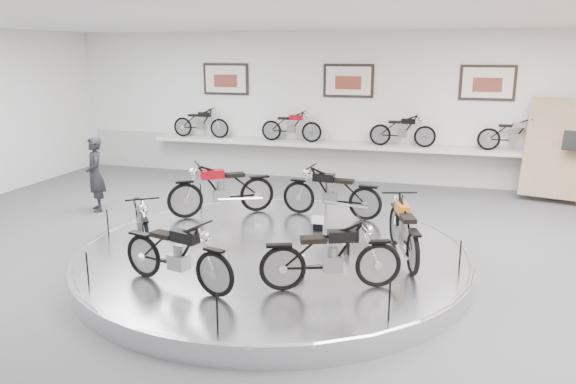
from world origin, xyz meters
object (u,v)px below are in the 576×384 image
(bike_d, at_px, (142,219))
(bike_f, at_px, (331,255))
(display_platform, at_px, (273,257))
(bike_e, at_px, (177,254))
(bike_b, at_px, (331,192))
(bike_c, at_px, (222,189))
(bike_a, at_px, (404,229))
(shelf, at_px, (345,146))
(visitor, at_px, (95,174))

(bike_d, xyz_separation_m, bike_f, (3.38, -0.86, 0.03))
(display_platform, xyz_separation_m, bike_d, (-2.14, -0.47, 0.61))
(display_platform, height_order, bike_e, bike_e)
(bike_b, bearing_deg, bike_f, 106.17)
(bike_b, relative_size, bike_c, 0.93)
(bike_b, distance_m, bike_d, 3.68)
(bike_d, bearing_deg, bike_f, 39.87)
(bike_a, height_order, bike_d, bike_a)
(shelf, bearing_deg, bike_a, -71.60)
(display_platform, bearing_deg, bike_a, 3.53)
(shelf, bearing_deg, bike_f, -80.87)
(visitor, bearing_deg, bike_e, 4.72)
(bike_f, bearing_deg, bike_e, 172.35)
(bike_b, relative_size, visitor, 1.03)
(shelf, distance_m, bike_b, 4.38)
(bike_c, relative_size, bike_f, 1.10)
(shelf, distance_m, bike_e, 8.27)
(visitor, bearing_deg, bike_f, 19.65)
(shelf, bearing_deg, bike_c, -108.13)
(bike_a, height_order, bike_c, bike_c)
(bike_f, bearing_deg, display_platform, 111.68)
(shelf, relative_size, bike_a, 6.60)
(bike_a, relative_size, bike_f, 1.01)
(bike_c, distance_m, visitor, 3.24)
(display_platform, relative_size, bike_d, 4.10)
(bike_e, bearing_deg, bike_a, 49.46)
(display_platform, bearing_deg, bike_c, 134.49)
(bike_a, relative_size, visitor, 1.01)
(bike_a, bearing_deg, bike_c, 51.13)
(bike_e, height_order, visitor, visitor)
(bike_c, height_order, bike_e, bike_c)
(bike_a, relative_size, bike_d, 1.07)
(bike_d, distance_m, bike_e, 1.91)
(shelf, height_order, bike_f, bike_f)
(display_platform, relative_size, shelf, 0.58)
(display_platform, xyz_separation_m, visitor, (-4.78, 2.09, 0.67))
(bike_b, bearing_deg, shelf, -78.44)
(bike_d, relative_size, visitor, 0.95)
(bike_f, bearing_deg, bike_b, 80.39)
(bike_a, bearing_deg, shelf, 1.44)
(shelf, distance_m, visitor, 6.44)
(display_platform, distance_m, shelf, 6.46)
(bike_b, xyz_separation_m, bike_f, (0.70, -3.39, -0.01))
(bike_c, bearing_deg, display_platform, 99.01)
(bike_c, distance_m, bike_e, 3.52)
(shelf, height_order, bike_c, bike_c)
(bike_c, distance_m, bike_f, 4.07)
(bike_d, bearing_deg, bike_b, 97.59)
(bike_c, relative_size, bike_d, 1.17)
(bike_c, bearing_deg, bike_e, 67.26)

